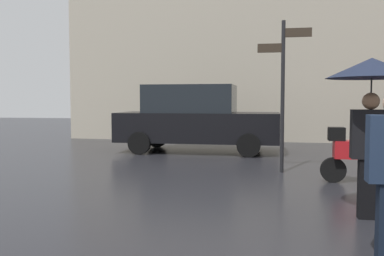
{
  "coord_description": "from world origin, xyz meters",
  "views": [
    {
      "loc": [
        -0.7,
        -2.73,
        1.5
      ],
      "look_at": [
        -2.28,
        5.71,
        0.94
      ],
      "focal_mm": 39.94,
      "sensor_mm": 36.0,
      "label": 1
    }
  ],
  "objects_px": {
    "parked_car_left": "(196,118)",
    "street_signpost": "(283,81)",
    "parked_scooter": "(356,153)",
    "pedestrian_with_umbrella": "(371,87)"
  },
  "relations": [
    {
      "from": "parked_car_left",
      "to": "street_signpost",
      "type": "height_order",
      "value": "street_signpost"
    },
    {
      "from": "parked_scooter",
      "to": "parked_car_left",
      "type": "bearing_deg",
      "value": 127.05
    },
    {
      "from": "parked_car_left",
      "to": "street_signpost",
      "type": "relative_size",
      "value": 1.47
    },
    {
      "from": "pedestrian_with_umbrella",
      "to": "parked_car_left",
      "type": "height_order",
      "value": "pedestrian_with_umbrella"
    },
    {
      "from": "pedestrian_with_umbrella",
      "to": "parked_scooter",
      "type": "height_order",
      "value": "pedestrian_with_umbrella"
    },
    {
      "from": "pedestrian_with_umbrella",
      "to": "parked_scooter",
      "type": "bearing_deg",
      "value": 23.45
    },
    {
      "from": "pedestrian_with_umbrella",
      "to": "street_signpost",
      "type": "relative_size",
      "value": 0.65
    },
    {
      "from": "street_signpost",
      "to": "pedestrian_with_umbrella",
      "type": "bearing_deg",
      "value": -73.36
    },
    {
      "from": "parked_car_left",
      "to": "street_signpost",
      "type": "bearing_deg",
      "value": -65.35
    },
    {
      "from": "pedestrian_with_umbrella",
      "to": "parked_scooter",
      "type": "distance_m",
      "value": 2.64
    }
  ]
}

